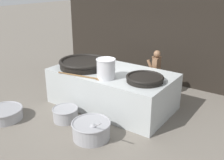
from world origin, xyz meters
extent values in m
plane|color=slate|center=(0.00, 0.00, 0.00)|extent=(60.00, 60.00, 0.00)
cube|color=black|center=(0.00, 2.68, 2.14)|extent=(7.75, 0.24, 4.29)
cube|color=#B2B7B7|center=(0.00, 0.00, 0.52)|extent=(3.43, 1.88, 1.04)
cylinder|color=black|center=(-0.88, -0.20, 1.14)|extent=(1.35, 1.35, 0.19)
torus|color=black|center=(-0.88, -0.20, 1.23)|extent=(1.40, 1.40, 0.11)
cylinder|color=black|center=(1.13, -0.17, 1.10)|extent=(0.92, 0.92, 0.12)
torus|color=black|center=(1.13, -0.17, 1.16)|extent=(0.96, 0.96, 0.07)
cylinder|color=silver|center=(0.19, -0.54, 1.30)|extent=(0.48, 0.48, 0.51)
torus|color=silver|center=(0.19, -0.54, 1.55)|extent=(0.51, 0.51, 0.03)
cylinder|color=brown|center=(-0.49, -0.84, 1.06)|extent=(1.28, 0.27, 0.04)
cube|color=brown|center=(0.09, -0.73, 1.05)|extent=(0.14, 0.12, 0.02)
cylinder|color=brown|center=(0.77, 1.18, 0.37)|extent=(0.11, 0.11, 0.73)
cylinder|color=brown|center=(0.75, 1.34, 0.37)|extent=(0.11, 0.11, 0.73)
cube|color=olive|center=(0.76, 1.26, 0.51)|extent=(0.20, 0.24, 0.48)
cube|color=brown|center=(0.76, 1.26, 1.00)|extent=(0.20, 0.46, 0.54)
cylinder|color=brown|center=(0.70, 1.03, 1.00)|extent=(0.31, 0.13, 0.50)
cylinder|color=brown|center=(0.64, 1.47, 1.00)|extent=(0.31, 0.13, 0.50)
sphere|color=brown|center=(0.76, 1.26, 1.39)|extent=(0.21, 0.21, 0.21)
cylinder|color=#9E9EA3|center=(0.58, -1.68, 0.19)|extent=(0.87, 0.87, 0.39)
torus|color=#9E9EA3|center=(0.58, -1.68, 0.39)|extent=(0.91, 0.91, 0.04)
cylinder|color=tan|center=(0.58, -1.68, 0.28)|extent=(0.76, 0.76, 0.10)
sphere|color=#9E9EA3|center=(0.71, -1.76, 0.37)|extent=(0.16, 0.16, 0.16)
cylinder|color=#9E9EA3|center=(0.95, -1.92, 0.57)|extent=(0.50, 0.34, 0.42)
cylinder|color=#9E9EA3|center=(-0.48, -1.43, 0.17)|extent=(0.64, 0.64, 0.33)
torus|color=#9E9EA3|center=(-0.48, -1.43, 0.33)|extent=(0.67, 0.67, 0.03)
cylinder|color=orange|center=(-0.48, -1.43, 0.24)|extent=(0.56, 0.56, 0.08)
cylinder|color=orange|center=(-0.35, -1.43, 0.30)|extent=(0.04, 0.05, 0.04)
cylinder|color=orange|center=(-0.64, -1.56, 0.30)|extent=(0.03, 0.04, 0.04)
cylinder|color=orange|center=(-0.27, -1.41, 0.30)|extent=(0.04, 0.05, 0.03)
cylinder|color=orange|center=(-0.44, -1.53, 0.30)|extent=(0.05, 0.05, 0.04)
cylinder|color=orange|center=(-0.52, -1.51, 0.30)|extent=(0.04, 0.06, 0.03)
cylinder|color=orange|center=(-0.54, -1.28, 0.30)|extent=(0.05, 0.05, 0.04)
cylinder|color=#9E9EA3|center=(-1.85, -2.30, 0.14)|extent=(0.91, 0.91, 0.28)
torus|color=#9E9EA3|center=(-1.85, -2.30, 0.28)|extent=(0.96, 0.96, 0.05)
cylinder|color=#6B9347|center=(-1.85, -2.30, 0.20)|extent=(0.80, 0.80, 0.07)
camera|label=1|loc=(3.96, -5.69, 3.46)|focal=42.00mm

